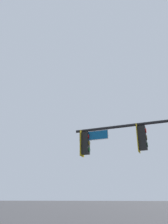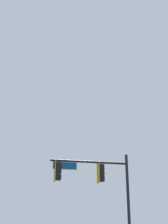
{
  "view_description": "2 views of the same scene",
  "coord_description": "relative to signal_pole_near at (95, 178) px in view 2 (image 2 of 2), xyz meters",
  "views": [
    {
      "loc": [
        -5.81,
        3.51,
        1.72
      ],
      "look_at": [
        -3.45,
        -7.16,
        6.07
      ],
      "focal_mm": 35.0,
      "sensor_mm": 36.0,
      "label": 1
    },
    {
      "loc": [
        2.88,
        11.3,
        1.22
      ],
      "look_at": [
        -4.43,
        -5.01,
        7.66
      ],
      "focal_mm": 50.0,
      "sensor_mm": 36.0,
      "label": 2
    }
  ],
  "objects": [
    {
      "name": "signal_pole_near",
      "position": [
        0.0,
        0.0,
        0.0
      ],
      "size": [
        5.12,
        1.14,
        5.57
      ],
      "color": "black",
      "rests_on": "ground_plane"
    }
  ]
}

